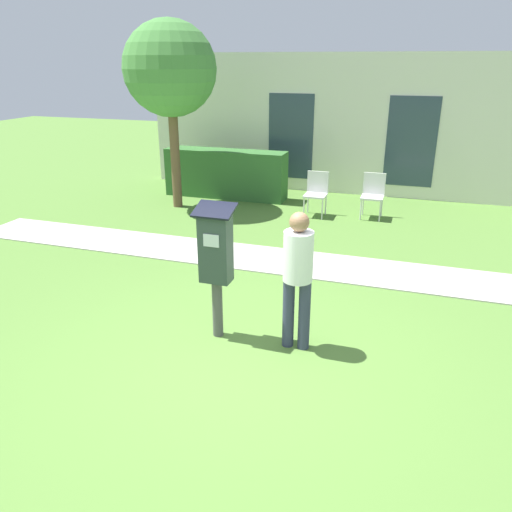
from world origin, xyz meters
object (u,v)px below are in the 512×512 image
parking_meter (216,255)px  outdoor_chair_middle (373,192)px  person_standing (298,271)px  outdoor_chair_left (316,190)px

parking_meter → outdoor_chair_middle: 5.56m
person_standing → outdoor_chair_left: size_ratio=1.76×
parking_meter → person_standing: (0.93, 0.04, -0.09)m
parking_meter → outdoor_chair_left: 5.22m
person_standing → outdoor_chair_middle: (0.27, 5.37, -0.40)m
parking_meter → person_standing: 0.93m
outdoor_chair_left → outdoor_chair_middle: same height
person_standing → outdoor_chair_left: person_standing is taller
person_standing → parking_meter: bearing=156.9°
parking_meter → outdoor_chair_middle: bearing=77.5°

